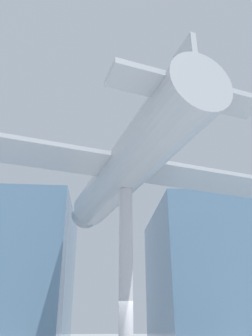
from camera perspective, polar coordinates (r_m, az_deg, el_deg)
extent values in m
cube|color=#383A3F|center=(26.14, -21.01, -6.16)|extent=(0.36, 10.02, 0.60)
cube|color=slate|center=(25.81, 17.72, -17.71)|extent=(10.78, 10.54, 9.27)
cube|color=#383A3F|center=(26.79, 16.36, -7.24)|extent=(0.36, 10.02, 0.60)
cylinder|color=#B7B7BC|center=(12.62, 0.00, -18.23)|extent=(0.52, 0.52, 6.74)
cylinder|color=#B2B7BC|center=(13.82, 0.00, 0.00)|extent=(5.07, 11.96, 1.96)
cube|color=#B2B7BC|center=(13.82, 0.00, 0.00)|extent=(14.99, 6.08, 0.18)
cube|color=#B2B7BC|center=(9.85, 10.82, 12.87)|extent=(4.88, 2.25, 0.18)
cube|color=#B2B7BC|center=(10.43, 10.40, 16.89)|extent=(0.47, 1.11, 1.74)
cone|color=#B2B7BC|center=(19.76, -6.69, -7.59)|extent=(1.97, 1.75, 1.67)
sphere|color=black|center=(20.55, -7.27, -8.24)|extent=(0.44, 0.44, 0.44)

